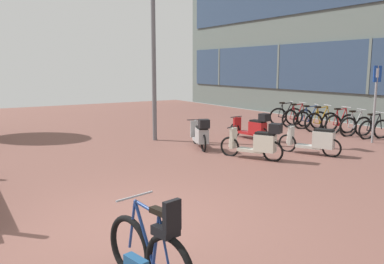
# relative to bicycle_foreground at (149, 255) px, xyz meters

# --- Properties ---
(ground) EXTENTS (21.00, 40.00, 0.13)m
(ground) POSITION_rel_bicycle_foreground_xyz_m (2.18, 1.69, -0.42)
(ground) COLOR #2A222E
(bicycle_foreground) EXTENTS (0.57, 1.41, 1.11)m
(bicycle_foreground) POSITION_rel_bicycle_foreground_xyz_m (0.00, 0.00, 0.00)
(bicycle_foreground) COLOR black
(bicycle_foreground) RESTS_ON ground
(bicycle_rack_00) EXTENTS (1.25, 0.47, 0.92)m
(bicycle_rack_00) POSITION_rel_bicycle_foreground_xyz_m (10.37, 4.22, -0.07)
(bicycle_rack_00) COLOR black
(bicycle_rack_00) RESTS_ON ground
(bicycle_rack_01) EXTENTS (1.29, 0.51, 0.97)m
(bicycle_rack_01) POSITION_rel_bicycle_foreground_xyz_m (10.30, 4.87, -0.06)
(bicycle_rack_01) COLOR black
(bicycle_rack_01) RESTS_ON ground
(bicycle_rack_02) EXTENTS (1.34, 0.48, 1.00)m
(bicycle_rack_02) POSITION_rel_bicycle_foreground_xyz_m (10.35, 5.53, -0.05)
(bicycle_rack_02) COLOR black
(bicycle_rack_02) RESTS_ON ground
(bicycle_rack_03) EXTENTS (1.36, 0.57, 1.02)m
(bicycle_rack_03) POSITION_rel_bicycle_foreground_xyz_m (10.11, 6.18, -0.04)
(bicycle_rack_03) COLOR black
(bicycle_rack_03) RESTS_ON ground
(bicycle_rack_04) EXTENTS (1.25, 0.74, 0.99)m
(bicycle_rack_04) POSITION_rel_bicycle_foreground_xyz_m (10.25, 6.84, -0.05)
(bicycle_rack_04) COLOR black
(bicycle_rack_04) RESTS_ON ground
(bicycle_rack_05) EXTENTS (1.40, 0.49, 1.01)m
(bicycle_rack_05) POSITION_rel_bicycle_foreground_xyz_m (10.23, 7.49, -0.04)
(bicycle_rack_05) COLOR black
(bicycle_rack_05) RESTS_ON ground
(bicycle_rack_06) EXTENTS (1.23, 0.80, 1.02)m
(bicycle_rack_06) POSITION_rel_bicycle_foreground_xyz_m (10.27, 8.15, -0.04)
(bicycle_rack_06) COLOR black
(bicycle_rack_06) RESTS_ON ground
(scooter_near) EXTENTS (0.57, 1.72, 0.92)m
(scooter_near) POSITION_rel_bicycle_foreground_xyz_m (6.85, 6.22, 0.02)
(scooter_near) COLOR black
(scooter_near) RESTS_ON ground
(scooter_mid) EXTENTS (0.88, 1.61, 0.79)m
(scooter_mid) POSITION_rel_bicycle_foreground_xyz_m (6.73, 3.57, -0.00)
(scooter_mid) COLOR black
(scooter_mid) RESTS_ON ground
(scooter_far) EXTENTS (0.98, 1.58, 0.99)m
(scooter_far) POSITION_rel_bicycle_foreground_xyz_m (5.06, 3.98, 0.05)
(scooter_far) COLOR black
(scooter_far) RESTS_ON ground
(scooter_extra) EXTENTS (0.87, 1.65, 0.95)m
(scooter_extra) POSITION_rel_bicycle_foreground_xyz_m (4.55, 5.92, 0.03)
(scooter_extra) COLOR black
(scooter_extra) RESTS_ON ground
(parking_sign) EXTENTS (0.40, 0.07, 2.41)m
(parking_sign) POSITION_rel_bicycle_foreground_xyz_m (9.65, 3.79, 1.10)
(parking_sign) COLOR gray
(parking_sign) RESTS_ON ground
(lamp_post) EXTENTS (0.20, 0.52, 6.45)m
(lamp_post) POSITION_rel_bicycle_foreground_xyz_m (4.04, 7.87, 3.16)
(lamp_post) COLOR slate
(lamp_post) RESTS_ON ground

